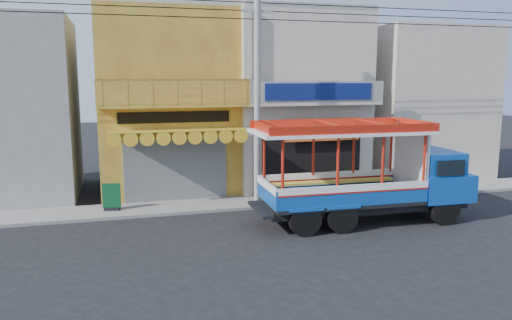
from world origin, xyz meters
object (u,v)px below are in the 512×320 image
Objects in this scene: songthaew_truck at (378,173)px; potted_plant_c at (333,180)px; green_sign at (112,199)px; potted_plant_a at (339,180)px; potted_plant_b at (369,184)px; utility_pole at (261,80)px.

potted_plant_c is at bearing 87.87° from songthaew_truck.
potted_plant_a reaches higher than green_sign.
potted_plant_b is at bearing -0.59° from green_sign.
potted_plant_a is (3.97, 1.23, -4.37)m from utility_pole.
songthaew_truck is 10.03m from green_sign.
utility_pole is 26.02× the size of potted_plant_a.
utility_pole reaches higher than potted_plant_b.
potted_plant_b is (1.16, -0.64, -0.11)m from potted_plant_a.
potted_plant_a is at bearing 17.18° from utility_pole.
green_sign is at bearing 158.44° from songthaew_truck.
potted_plant_c reaches higher than green_sign.
utility_pole reaches higher than green_sign.
green_sign is at bearing -58.45° from potted_plant_c.
green_sign reaches higher than potted_plant_b.
green_sign is at bearing 120.03° from potted_plant_a.
green_sign is (-5.73, 0.70, -4.48)m from utility_pole.
songthaew_truck is at bearing 134.93° from potted_plant_b.
songthaew_truck is 4.07m from potted_plant_b.
songthaew_truck is 9.19× the size of potted_plant_b.
potted_plant_c is at bearing 122.99° from potted_plant_a.
utility_pole reaches higher than potted_plant_a.
utility_pole is 5.85m from potted_plant_c.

